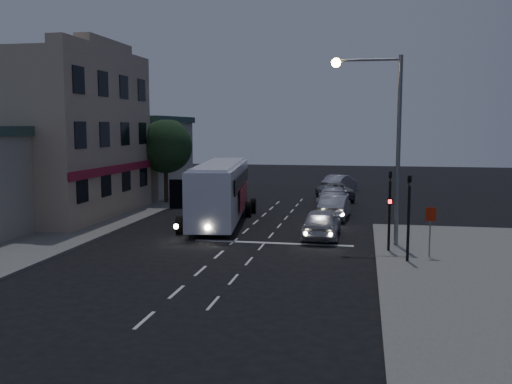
% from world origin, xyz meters
% --- Properties ---
extents(ground, '(120.00, 120.00, 0.00)m').
position_xyz_m(ground, '(0.00, 0.00, 0.00)').
color(ground, black).
extents(sidewalk_far, '(12.00, 50.00, 0.12)m').
position_xyz_m(sidewalk_far, '(-13.00, 8.00, 0.06)').
color(sidewalk_far, slate).
rests_on(sidewalk_far, ground).
extents(road_markings, '(8.00, 30.55, 0.01)m').
position_xyz_m(road_markings, '(1.29, 3.31, 0.00)').
color(road_markings, silver).
rests_on(road_markings, ground).
extents(tour_bus, '(3.98, 12.05, 3.62)m').
position_xyz_m(tour_bus, '(-2.10, 7.61, 1.96)').
color(tour_bus, white).
rests_on(tour_bus, ground).
extents(car_suv, '(1.93, 4.67, 1.58)m').
position_xyz_m(car_suv, '(4.30, 3.80, 0.79)').
color(car_suv, silver).
rests_on(car_suv, ground).
extents(car_sedan_a, '(1.91, 4.69, 1.51)m').
position_xyz_m(car_sedan_a, '(4.65, 10.16, 0.76)').
color(car_sedan_a, silver).
rests_on(car_sedan_a, ground).
extents(car_sedan_b, '(2.33, 5.49, 1.58)m').
position_xyz_m(car_sedan_b, '(4.30, 15.01, 0.79)').
color(car_sedan_b, '#AFB0BC').
rests_on(car_sedan_b, ground).
extents(car_sedan_c, '(3.62, 5.36, 1.36)m').
position_xyz_m(car_sedan_c, '(4.13, 19.69, 0.68)').
color(car_sedan_c, gray).
rests_on(car_sedan_c, ground).
extents(car_extra, '(3.12, 5.00, 1.56)m').
position_xyz_m(car_extra, '(4.36, 24.98, 0.78)').
color(car_extra, '#ABAAB8').
rests_on(car_extra, ground).
extents(traffic_signal_main, '(0.25, 0.35, 4.10)m').
position_xyz_m(traffic_signal_main, '(7.60, 0.78, 2.42)').
color(traffic_signal_main, black).
rests_on(traffic_signal_main, sidewalk_near).
extents(traffic_signal_side, '(0.18, 0.15, 4.10)m').
position_xyz_m(traffic_signal_side, '(8.30, -1.20, 2.42)').
color(traffic_signal_side, black).
rests_on(traffic_signal_side, sidewalk_near).
extents(regulatory_sign, '(0.45, 0.12, 2.20)m').
position_xyz_m(regulatory_sign, '(9.30, -0.24, 1.60)').
color(regulatory_sign, slate).
rests_on(regulatory_sign, sidewalk_near).
extents(streetlight, '(3.32, 0.44, 9.00)m').
position_xyz_m(streetlight, '(7.34, 2.20, 5.73)').
color(streetlight, slate).
rests_on(streetlight, sidewalk_near).
extents(main_building, '(10.12, 12.00, 11.00)m').
position_xyz_m(main_building, '(-13.96, 8.00, 5.16)').
color(main_building, '#AEA091').
rests_on(main_building, sidewalk_far).
extents(low_building_north, '(9.40, 9.40, 6.50)m').
position_xyz_m(low_building_north, '(-13.50, 20.00, 3.39)').
color(low_building_north, '#A6A49E').
rests_on(low_building_north, sidewalk_far).
extents(street_tree, '(4.00, 4.00, 6.20)m').
position_xyz_m(street_tree, '(-8.21, 15.02, 4.50)').
color(street_tree, black).
rests_on(street_tree, sidewalk_far).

